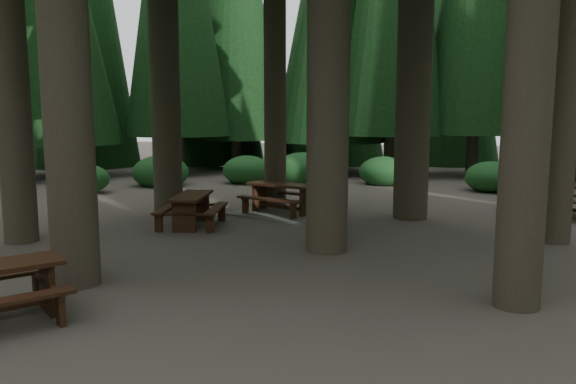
# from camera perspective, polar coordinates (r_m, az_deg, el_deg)

# --- Properties ---
(ground) EXTENTS (80.00, 80.00, 0.00)m
(ground) POSITION_cam_1_polar(r_m,az_deg,el_deg) (11.48, -0.19, -5.94)
(ground) COLOR #4F4740
(ground) RESTS_ON ground
(picnic_table_b) EXTENTS (1.73, 2.03, 0.79)m
(picnic_table_b) POSITION_cam_1_polar(r_m,az_deg,el_deg) (13.98, -9.77, -1.34)
(picnic_table_b) COLOR #371E10
(picnic_table_b) RESTS_ON ground
(picnic_table_c) EXTENTS (3.10, 2.85, 0.85)m
(picnic_table_c) POSITION_cam_1_polar(r_m,az_deg,el_deg) (15.50, -0.55, -1.15)
(picnic_table_c) COLOR gray
(picnic_table_c) RESTS_ON ground
(picnic_table_d) EXTENTS (2.37, 2.09, 0.88)m
(picnic_table_d) POSITION_cam_1_polar(r_m,az_deg,el_deg) (16.78, 24.94, -0.22)
(picnic_table_d) COLOR #371E10
(picnic_table_d) RESTS_ON ground
(shrub_ring) EXTENTS (23.86, 24.64, 1.49)m
(shrub_ring) POSITION_cam_1_polar(r_m,az_deg,el_deg) (11.98, 3.92, -3.41)
(shrub_ring) COLOR #1E5729
(shrub_ring) RESTS_ON ground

